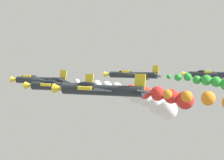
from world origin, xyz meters
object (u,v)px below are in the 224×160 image
Objects in this scene: airplane_lead at (40,80)px; airplane_left_outer at (101,90)px; airplane_right_inner at (133,75)px; airplane_left_inner at (60,86)px; airplane_right_outer at (211,74)px.

airplane_lead is 32.74m from airplane_left_outer.
airplane_lead is 17.38m from airplane_right_inner.
airplane_left_inner is 1.00× the size of airplane_left_outer.
airplane_left_outer reaches higher than airplane_left_inner.
airplane_right_inner is 16.41m from airplane_right_outer.
airplane_right_outer reaches higher than airplane_lead.
airplane_right_outer reaches higher than airplane_left_inner.
airplane_right_outer is at bearing -40.59° from airplane_lead.
airplane_lead is 15.83m from airplane_left_inner.
airplane_left_outer is at bearing -135.69° from airplane_left_inner.
airplane_right_inner reaches higher than airplane_left_inner.
airplane_left_inner is 25.35m from airplane_right_inner.
airplane_left_inner is 1.00× the size of airplane_right_outer.
airplane_lead is 1.00× the size of airplane_left_outer.
airplane_right_inner is at bearing -0.14° from airplane_left_inner.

